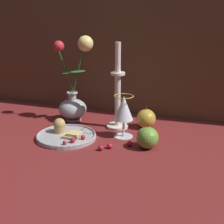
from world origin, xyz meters
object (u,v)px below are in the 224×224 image
Objects in this scene: vase at (74,95)px; wine_glass at (124,110)px; plate_with_pastries at (66,134)px; candlestick at (118,97)px; apple_beside_vase at (146,119)px; apple_near_glass at (147,138)px.

vase reaches higher than wine_glass.
candlestick is (0.15, 0.17, 0.12)m from plate_with_pastries.
apple_near_glass is at bearing -75.31° from apple_beside_vase.
apple_beside_vase is (0.06, 0.12, -0.07)m from wine_glass.
plate_with_pastries is (0.06, -0.19, -0.10)m from vase.
candlestick is at bearing 48.69° from plate_with_pastries.
apple_beside_vase is at bearing 104.69° from apple_near_glass.
plate_with_pastries is 0.24m from wine_glass.
plate_with_pastries is at bearing -178.06° from apple_near_glass.
wine_glass is at bearing -116.21° from apple_beside_vase.
candlestick is at bearing -6.04° from vase.
vase is 0.21m from candlestick.
apple_near_glass is at bearing -26.32° from vase.
candlestick is at bearing -164.13° from apple_beside_vase.
apple_beside_vase is at bearing 37.73° from plate_with_pastries.
vase is at bearing -178.21° from apple_beside_vase.
vase is 0.22m from plate_with_pastries.
candlestick is at bearing 121.02° from wine_glass.
apple_beside_vase reaches higher than plate_with_pastries.
apple_near_glass is (0.37, -0.18, -0.07)m from vase.
wine_glass is 0.10m from candlestick.
apple_near_glass is (0.05, -0.19, -0.00)m from apple_beside_vase.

